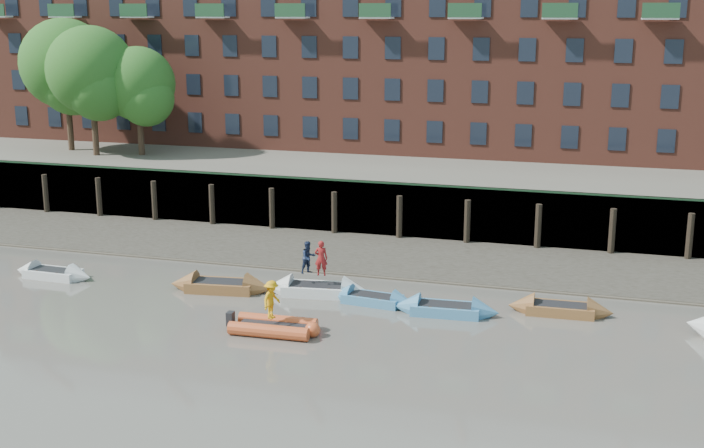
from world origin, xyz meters
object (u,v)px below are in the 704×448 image
at_px(person_rower_a, 321,258).
at_px(person_rower_b, 308,257).
at_px(rib_tender, 277,327).
at_px(rowboat_0, 53,274).
at_px(rowboat_5, 446,309).
at_px(rowboat_2, 221,286).
at_px(rowboat_3, 317,290).
at_px(rowboat_4, 372,299).
at_px(rowboat_6, 560,309).
at_px(person_rib_crew, 272,300).

relative_size(person_rower_a, person_rower_b, 1.08).
bearing_deg(rib_tender, rowboat_0, 161.31).
height_order(rowboat_5, person_rower_b, person_rower_b).
bearing_deg(person_rower_b, rowboat_5, -61.15).
xyz_separation_m(rowboat_5, person_rower_a, (-6.15, 1.02, 1.58)).
relative_size(rib_tender, person_rower_a, 2.25).
xyz_separation_m(rowboat_2, rib_tender, (4.61, -4.51, 0.03)).
relative_size(rowboat_5, person_rower_a, 2.83).
distance_m(rowboat_3, person_rower_b, 1.59).
bearing_deg(rowboat_2, rowboat_5, -8.45).
height_order(rowboat_4, rowboat_6, rowboat_6).
relative_size(rowboat_5, rib_tender, 1.26).
bearing_deg(person_rower_a, rib_tender, 75.70).
bearing_deg(person_rower_a, rowboat_5, 158.55).
bearing_deg(person_rower_b, person_rib_crew, -138.77).
height_order(rowboat_4, person_rower_b, person_rower_b).
height_order(rowboat_2, person_rower_a, person_rower_a).
height_order(rowboat_5, person_rower_a, person_rower_a).
relative_size(person_rower_a, person_rib_crew, 1.03).
relative_size(rowboat_0, person_rib_crew, 2.68).
distance_m(rowboat_2, person_rib_crew, 6.36).
xyz_separation_m(rowboat_3, rib_tender, (0.00, -5.29, 0.03)).
xyz_separation_m(rowboat_0, rib_tender, (13.64, -4.10, 0.06)).
relative_size(rowboat_2, person_rower_b, 3.30).
relative_size(rowboat_0, rowboat_3, 0.85).
bearing_deg(rowboat_2, person_rower_a, 2.04).
bearing_deg(rowboat_4, rowboat_3, 176.80).
xyz_separation_m(rowboat_0, rowboat_2, (9.03, 0.40, 0.03)).
height_order(rowboat_0, rowboat_3, rowboat_3).
height_order(rowboat_2, rowboat_4, rowboat_2).
relative_size(rib_tender, person_rib_crew, 2.31).
xyz_separation_m(rowboat_6, person_rib_crew, (-11.46, -5.68, 1.20)).
xyz_separation_m(rowboat_3, rowboat_5, (6.36, -1.01, -0.02)).
height_order(rowboat_6, person_rib_crew, person_rib_crew).
height_order(rowboat_4, person_rib_crew, person_rib_crew).
xyz_separation_m(rowboat_0, rowboat_4, (16.50, 0.68, -0.01)).
bearing_deg(rib_tender, person_rower_a, 85.78).
bearing_deg(rowboat_3, rowboat_0, 178.03).
xyz_separation_m(rib_tender, person_rower_a, (0.21, 5.29, 1.54)).
bearing_deg(rowboat_5, person_rower_a, 167.07).
bearing_deg(person_rib_crew, person_rower_a, 7.19).
height_order(rowboat_5, rowboat_6, rowboat_5).
distance_m(rowboat_3, rowboat_5, 6.44).
distance_m(rowboat_5, person_rower_b, 7.10).
bearing_deg(rowboat_2, rowboat_4, -5.10).
distance_m(rowboat_6, person_rib_crew, 12.85).
distance_m(rowboat_5, rib_tender, 7.66).
distance_m(person_rower_b, person_rib_crew, 5.41).
height_order(rowboat_5, rib_tender, rowboat_5).
height_order(rowboat_4, rib_tender, rowboat_4).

